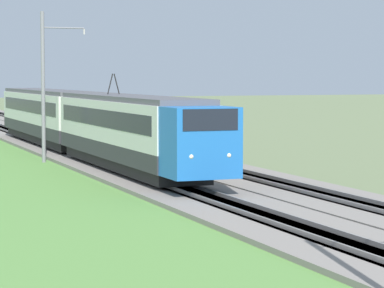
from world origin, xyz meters
name	(u,v)px	position (x,y,z in m)	size (l,w,h in m)	color
ballast_main	(64,151)	(50.00, 0.00, 0.15)	(240.00, 4.40, 0.30)	gray
ballast_adjacent	(132,149)	(50.00, -4.57, 0.15)	(240.00, 4.40, 0.30)	gray
track_main	(64,151)	(50.00, 0.00, 0.16)	(240.00, 1.57, 0.45)	#4C4238
track_adjacent	(132,149)	(50.00, -4.57, 0.16)	(240.00, 1.57, 0.45)	#4C4238
passenger_train	(83,120)	(45.00, 0.00, 2.41)	(39.92, 2.88, 5.14)	blue
catenary_mast_mid	(44,86)	(43.30, 2.63, 4.45)	(0.22, 2.56, 8.62)	slate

